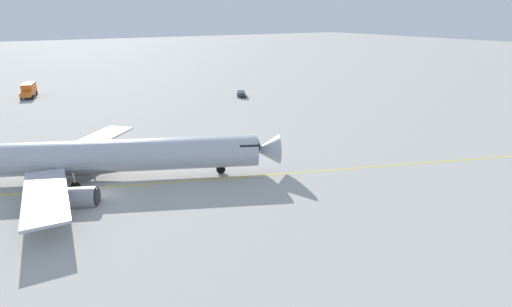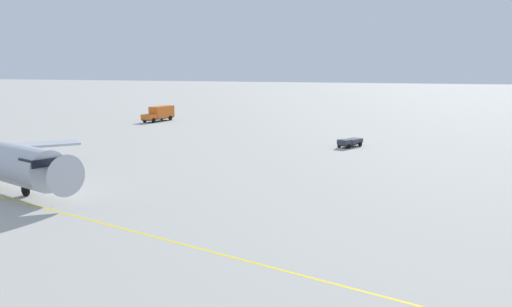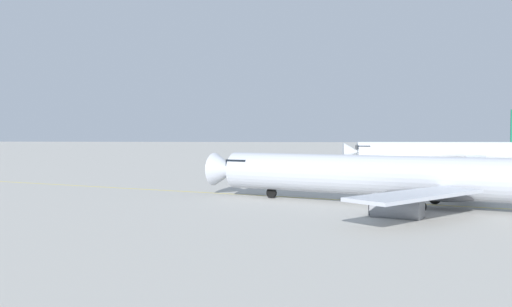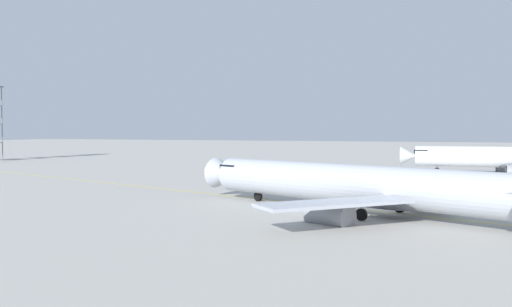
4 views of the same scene
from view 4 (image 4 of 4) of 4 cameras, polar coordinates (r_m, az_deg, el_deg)
ground_plane at (r=58.96m, az=12.79°, el=-5.52°), size 600.00×600.00×0.00m
airliner_main at (r=54.20m, az=11.45°, el=-3.42°), size 28.26×41.06×11.68m
taxiway_centreline at (r=55.94m, az=14.55°, el=-5.97°), size 62.54×171.87×0.01m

